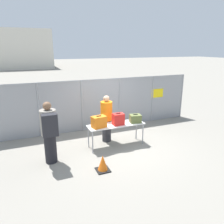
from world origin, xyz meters
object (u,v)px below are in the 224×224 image
suitcase_olive (135,119)px  security_worker_near (106,118)px  suitcase_red (118,119)px  traffic_cone (103,164)px  inspection_table (116,126)px  traveler_hooded (49,131)px  suitcase_orange (99,122)px  utility_trailer (106,108)px

suitcase_olive → security_worker_near: 1.03m
suitcase_red → traffic_cone: 1.82m
inspection_table → suitcase_olive: bearing=-5.8°
inspection_table → traveler_hooded: bearing=-170.7°
suitcase_orange → security_worker_near: (0.48, 0.57, -0.10)m
suitcase_red → traveler_hooded: bearing=-172.5°
traveler_hooded → utility_trailer: traveler_hooded is taller
inspection_table → utility_trailer: 3.61m
traffic_cone → inspection_table: bearing=53.9°
suitcase_olive → utility_trailer: size_ratio=0.11×
inspection_table → suitcase_red: 0.28m
suitcase_red → suitcase_olive: bearing=-0.6°
inspection_table → suitcase_olive: (0.69, -0.07, 0.21)m
traffic_cone → traveler_hooded: bearing=142.0°
inspection_table → security_worker_near: size_ratio=1.16×
suitcase_red → utility_trailer: suitcase_red is taller
inspection_table → traveler_hooded: size_ratio=1.06×
suitcase_red → traffic_cone: size_ratio=0.89×
traveler_hooded → suitcase_red: bearing=-12.4°
inspection_table → traffic_cone: inspection_table is taller
suitcase_olive → utility_trailer: bearing=86.2°
suitcase_orange → suitcase_olive: 1.33m
suitcase_red → suitcase_olive: 0.65m
inspection_table → suitcase_red: size_ratio=4.76×
security_worker_near → traffic_cone: bearing=73.3°
suitcase_olive → security_worker_near: size_ratio=0.25×
suitcase_red → utility_trailer: 3.69m
suitcase_red → traffic_cone: suitcase_red is taller
suitcase_orange → traveler_hooded: size_ratio=0.27×
suitcase_orange → security_worker_near: bearing=49.8°
suitcase_olive → traffic_cone: bearing=-142.7°
utility_trailer → suitcase_red: bearing=-104.0°
suitcase_orange → suitcase_red: bearing=-0.5°
security_worker_near → inspection_table: bearing=114.2°
inspection_table → utility_trailer: bearing=75.0°
inspection_table → suitcase_orange: suitcase_orange is taller
suitcase_orange → suitcase_red: (0.68, -0.01, 0.01)m
suitcase_orange → traffic_cone: suitcase_orange is taller
suitcase_red → security_worker_near: (-0.20, 0.58, -0.11)m
suitcase_olive → security_worker_near: (-0.85, 0.58, -0.05)m
suitcase_red → traveler_hooded: size_ratio=0.22×
security_worker_near → traffic_cone: size_ratio=3.65×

